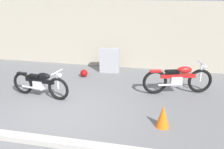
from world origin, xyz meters
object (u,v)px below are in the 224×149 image
traffic_cone (163,116)px  motorcycle_red (178,79)px  motorcycle_black (40,83)px  helmet (84,73)px  stone_marker (109,61)px

traffic_cone → motorcycle_red: motorcycle_red is taller
motorcycle_black → motorcycle_red: motorcycle_red is taller
helmet → motorcycle_red: (3.30, -0.83, 0.33)m
helmet → traffic_cone: 4.17m
stone_marker → motorcycle_black: stone_marker is taller
helmet → motorcycle_red: 3.42m
helmet → traffic_cone: size_ratio=0.49×
stone_marker → motorcycle_black: 3.06m
helmet → motorcycle_black: (-0.69, -1.98, 0.28)m
stone_marker → traffic_cone: stone_marker is taller
motorcycle_red → motorcycle_black: bearing=179.6°
motorcycle_black → traffic_cone: bearing=-6.6°
motorcycle_black → motorcycle_red: 4.15m
helmet → traffic_cone: bearing=-45.6°
helmet → motorcycle_red: size_ratio=0.13×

